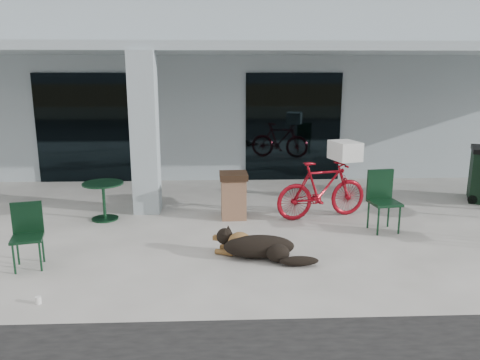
{
  "coord_description": "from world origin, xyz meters",
  "views": [
    {
      "loc": [
        -0.04,
        -6.76,
        2.75
      ],
      "look_at": [
        0.28,
        0.7,
        1.0
      ],
      "focal_mm": 35.0,
      "sensor_mm": 36.0,
      "label": 1
    }
  ],
  "objects_px": {
    "cafe_table_near": "(104,201)",
    "cafe_chair_far_a": "(385,202)",
    "trash_receptacle": "(234,195)",
    "cafe_chair_near": "(27,237)",
    "bicycle": "(322,190)",
    "dog": "(259,245)"
  },
  "relations": [
    {
      "from": "cafe_table_near",
      "to": "cafe_chair_far_a",
      "type": "distance_m",
      "value": 5.12
    },
    {
      "from": "cafe_chair_far_a",
      "to": "trash_receptacle",
      "type": "height_order",
      "value": "cafe_chair_far_a"
    },
    {
      "from": "cafe_table_near",
      "to": "cafe_chair_near",
      "type": "xyz_separation_m",
      "value": [
        -0.54,
        -2.22,
        0.11
      ]
    },
    {
      "from": "bicycle",
      "to": "dog",
      "type": "bearing_deg",
      "value": 129.7
    },
    {
      "from": "bicycle",
      "to": "dog",
      "type": "height_order",
      "value": "bicycle"
    },
    {
      "from": "cafe_chair_near",
      "to": "cafe_chair_far_a",
      "type": "xyz_separation_m",
      "value": [
        5.58,
        1.34,
        0.07
      ]
    },
    {
      "from": "bicycle",
      "to": "trash_receptacle",
      "type": "distance_m",
      "value": 1.68
    },
    {
      "from": "dog",
      "to": "cafe_chair_far_a",
      "type": "distance_m",
      "value": 2.56
    },
    {
      "from": "cafe_table_near",
      "to": "cafe_chair_far_a",
      "type": "height_order",
      "value": "cafe_chair_far_a"
    },
    {
      "from": "cafe_table_near",
      "to": "cafe_chair_near",
      "type": "height_order",
      "value": "cafe_chair_near"
    },
    {
      "from": "cafe_chair_far_a",
      "to": "trash_receptacle",
      "type": "distance_m",
      "value": 2.74
    },
    {
      "from": "dog",
      "to": "cafe_chair_far_a",
      "type": "bearing_deg",
      "value": 49.78
    },
    {
      "from": "bicycle",
      "to": "cafe_chair_far_a",
      "type": "distance_m",
      "value": 1.22
    },
    {
      "from": "dog",
      "to": "cafe_table_near",
      "type": "xyz_separation_m",
      "value": [
        -2.76,
        2.0,
        0.15
      ]
    },
    {
      "from": "trash_receptacle",
      "to": "cafe_table_near",
      "type": "bearing_deg",
      "value": 180.0
    },
    {
      "from": "dog",
      "to": "cafe_chair_near",
      "type": "relative_size",
      "value": 1.32
    },
    {
      "from": "bicycle",
      "to": "trash_receptacle",
      "type": "bearing_deg",
      "value": 72.28
    },
    {
      "from": "cafe_chair_near",
      "to": "cafe_chair_far_a",
      "type": "bearing_deg",
      "value": -0.69
    },
    {
      "from": "cafe_chair_near",
      "to": "dog",
      "type": "bearing_deg",
      "value": -10.58
    },
    {
      "from": "dog",
      "to": "trash_receptacle",
      "type": "distance_m",
      "value": 2.04
    },
    {
      "from": "bicycle",
      "to": "dog",
      "type": "relative_size",
      "value": 1.49
    },
    {
      "from": "cafe_table_near",
      "to": "cafe_chair_far_a",
      "type": "bearing_deg",
      "value": -9.8
    }
  ]
}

